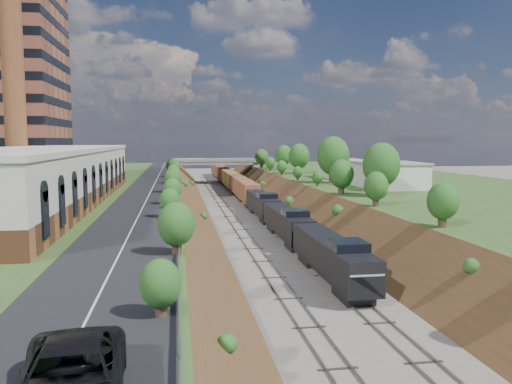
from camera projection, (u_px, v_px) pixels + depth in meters
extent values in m
plane|color=#6B665B|center=(378.00, 362.00, 29.23)|extent=(400.00, 400.00, 0.00)
cube|color=#315221|center=(46.00, 203.00, 82.76)|extent=(44.00, 180.00, 5.00)
cube|color=#315221|center=(418.00, 196.00, 93.05)|extent=(44.00, 180.00, 5.00)
cube|color=brown|center=(180.00, 215.00, 86.45)|extent=(10.00, 180.00, 10.00)
cube|color=brown|center=(304.00, 212.00, 89.88)|extent=(10.00, 180.00, 10.00)
cube|color=gray|center=(229.00, 213.00, 87.75)|extent=(1.58, 180.00, 0.18)
cube|color=gray|center=(258.00, 213.00, 88.56)|extent=(1.58, 180.00, 0.18)
cube|color=black|center=(153.00, 186.00, 85.22)|extent=(8.00, 180.00, 0.10)
cube|color=#99999E|center=(178.00, 183.00, 85.81)|extent=(0.06, 171.00, 0.30)
cube|color=brown|center=(42.00, 196.00, 61.55)|extent=(14.00, 62.00, 2.20)
cube|color=#BCB1A1|center=(41.00, 169.00, 61.21)|extent=(14.00, 62.00, 4.30)
cube|color=#BCB1A1|center=(40.00, 150.00, 60.96)|extent=(14.30, 62.30, 0.50)
cylinder|color=brown|center=(12.00, 61.00, 76.01)|extent=(3.20, 3.20, 40.00)
cube|color=gray|center=(177.00, 173.00, 146.95)|extent=(1.50, 8.00, 6.20)
cube|color=gray|center=(254.00, 173.00, 150.53)|extent=(1.50, 8.00, 6.20)
cube|color=gray|center=(216.00, 163.00, 148.42)|extent=(24.00, 8.00, 1.00)
cube|color=gray|center=(217.00, 160.00, 144.40)|extent=(24.00, 0.30, 0.80)
cube|color=gray|center=(215.00, 159.00, 152.26)|extent=(24.00, 0.30, 0.80)
cube|color=silver|center=(389.00, 176.00, 83.24)|extent=(9.00, 12.00, 4.00)
cube|color=silver|center=(343.00, 169.00, 104.79)|extent=(8.00, 10.00, 3.60)
cylinder|color=#473323|center=(381.00, 187.00, 70.51)|extent=(1.30, 1.30, 2.62)
ellipsoid|color=#25551E|center=(381.00, 165.00, 70.18)|extent=(5.25, 5.25, 6.30)
cylinder|color=#473323|center=(174.00, 219.00, 46.45)|extent=(0.66, 0.66, 1.22)
ellipsoid|color=#25551E|center=(174.00, 204.00, 46.30)|extent=(2.45, 2.45, 2.94)
cube|color=black|center=(353.00, 294.00, 40.71)|extent=(2.40, 4.00, 0.90)
cube|color=black|center=(331.00, 254.00, 46.41)|extent=(3.00, 17.99, 2.90)
cube|color=black|center=(360.00, 283.00, 39.10)|extent=(2.76, 3.00, 1.80)
cube|color=silver|center=(360.00, 270.00, 39.00)|extent=(2.76, 3.00, 0.15)
cube|color=black|center=(348.00, 246.00, 41.81)|extent=(2.94, 3.10, 0.90)
cube|color=black|center=(287.00, 222.00, 65.06)|extent=(3.00, 17.99, 2.90)
cube|color=black|center=(262.00, 203.00, 83.72)|extent=(3.00, 17.99, 2.90)
cube|color=brown|center=(228.00, 176.00, 140.63)|extent=(3.00, 95.96, 3.60)
imported|color=black|center=(71.00, 379.00, 14.54)|extent=(3.77, 7.02, 1.87)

